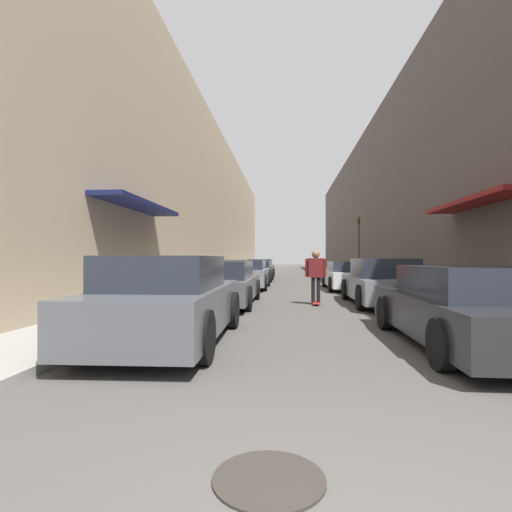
% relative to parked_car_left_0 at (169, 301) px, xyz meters
% --- Properties ---
extents(ground, '(124.56, 124.56, 0.00)m').
position_rel_parked_car_left_0_xyz_m(ground, '(2.33, 17.75, -0.68)').
color(ground, '#4C4947').
extents(curb_strip_left, '(1.80, 56.62, 0.12)m').
position_rel_parked_car_left_0_xyz_m(curb_strip_left, '(-1.89, 23.41, -0.62)').
color(curb_strip_left, gray).
rests_on(curb_strip_left, ground).
extents(curb_strip_right, '(1.80, 56.62, 0.12)m').
position_rel_parked_car_left_0_xyz_m(curb_strip_right, '(6.54, 23.41, -0.62)').
color(curb_strip_right, gray).
rests_on(curb_strip_right, ground).
extents(building_row_left, '(4.90, 56.62, 10.42)m').
position_rel_parked_car_left_0_xyz_m(building_row_left, '(-4.79, 23.41, 4.53)').
color(building_row_left, tan).
rests_on(building_row_left, ground).
extents(building_row_right, '(4.90, 56.62, 10.50)m').
position_rel_parked_car_left_0_xyz_m(building_row_right, '(9.44, 23.41, 4.57)').
color(building_row_right, '#564C47').
rests_on(building_row_right, ground).
extents(parked_car_left_0, '(1.89, 4.39, 1.40)m').
position_rel_parked_car_left_0_xyz_m(parked_car_left_0, '(0.00, 0.00, 0.00)').
color(parked_car_left_0, '#515459').
rests_on(parked_car_left_0, ground).
extents(parked_car_left_1, '(1.98, 4.76, 1.28)m').
position_rel_parked_car_left_0_xyz_m(parked_car_left_1, '(0.01, 5.27, -0.06)').
color(parked_car_left_1, '#515459').
rests_on(parked_car_left_1, ground).
extents(parked_car_left_2, '(2.08, 4.60, 1.29)m').
position_rel_parked_car_left_0_xyz_m(parked_car_left_2, '(0.04, 11.50, -0.04)').
color(parked_car_left_2, gray).
rests_on(parked_car_left_2, ground).
extents(parked_car_left_3, '(1.92, 4.03, 1.18)m').
position_rel_parked_car_left_0_xyz_m(parked_car_left_3, '(0.11, 17.21, -0.10)').
color(parked_car_left_3, black).
rests_on(parked_car_left_3, ground).
extents(parked_car_left_4, '(1.93, 4.10, 1.29)m').
position_rel_parked_car_left_0_xyz_m(parked_car_left_4, '(0.02, 22.05, -0.05)').
color(parked_car_left_4, '#515459').
rests_on(parked_car_left_4, ground).
extents(parked_car_right_0, '(1.94, 4.58, 1.24)m').
position_rel_parked_car_left_0_xyz_m(parked_car_right_0, '(4.67, 0.02, -0.07)').
color(parked_car_right_0, '#232326').
rests_on(parked_car_right_0, ground).
extents(parked_car_right_1, '(1.87, 4.44, 1.36)m').
position_rel_parked_car_left_0_xyz_m(parked_car_right_1, '(4.67, 5.59, -0.03)').
color(parked_car_right_1, gray).
rests_on(parked_car_right_1, ground).
extents(parked_car_right_2, '(1.92, 4.70, 1.22)m').
position_rel_parked_car_left_0_xyz_m(parked_car_right_2, '(4.55, 11.33, -0.08)').
color(parked_car_right_2, silver).
rests_on(parked_car_right_2, ground).
extents(skateboarder, '(0.61, 0.78, 1.60)m').
position_rel_parked_car_left_0_xyz_m(skateboarder, '(2.75, 5.42, 0.30)').
color(skateboarder, '#B2231E').
rests_on(skateboarder, ground).
extents(manhole_cover, '(0.70, 0.70, 0.02)m').
position_rel_parked_car_left_0_xyz_m(manhole_cover, '(1.80, -3.88, -0.67)').
color(manhole_cover, '#332D28').
rests_on(manhole_cover, ground).
extents(traffic_light, '(0.16, 0.22, 3.91)m').
position_rel_parked_car_left_0_xyz_m(traffic_light, '(6.55, 19.96, 1.83)').
color(traffic_light, '#2D2D2D').
rests_on(traffic_light, curb_strip_right).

